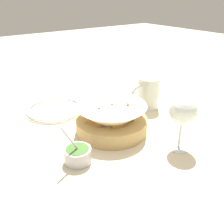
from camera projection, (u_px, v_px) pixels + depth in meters
The scene contains 6 objects.
ground_plane at pixel (117, 135), 0.73m from camera, with size 4.00×4.00×0.00m, color beige.
food_basket at pixel (112, 119), 0.73m from camera, with size 0.21×0.21×0.10m.
sauce_cup at pixel (78, 154), 0.61m from camera, with size 0.07×0.07×0.11m.
wine_glass at pixel (183, 112), 0.63m from camera, with size 0.07×0.07×0.15m.
beer_mug at pixel (148, 94), 0.88m from camera, with size 0.12×0.08×0.11m.
side_plate at pixel (55, 109), 0.87m from camera, with size 0.20×0.20×0.01m.
Camera 1 is at (0.39, 0.50, 0.38)m, focal length 40.00 mm.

